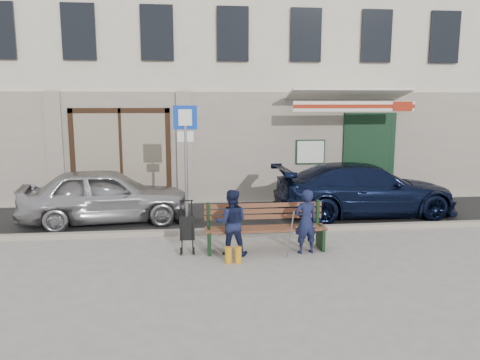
{
  "coord_description": "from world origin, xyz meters",
  "views": [
    {
      "loc": [
        -1.3,
        -8.62,
        2.94
      ],
      "look_at": [
        -0.16,
        1.6,
        1.2
      ],
      "focal_mm": 35.0,
      "sensor_mm": 36.0,
      "label": 1
    }
  ],
  "objects": [
    {
      "name": "stroller",
      "position": [
        -1.36,
        0.33,
        0.45
      ],
      "size": [
        0.3,
        0.42,
        1.01
      ],
      "rotation": [
        0.0,
        0.0,
        0.03
      ],
      "color": "black",
      "rests_on": "ground"
    },
    {
      "name": "curb",
      "position": [
        0.0,
        1.5,
        0.06
      ],
      "size": [
        60.0,
        0.18,
        0.12
      ],
      "primitive_type": "cube",
      "color": "#9E9384",
      "rests_on": "ground"
    },
    {
      "name": "bench",
      "position": [
        0.15,
        0.24,
        0.46
      ],
      "size": [
        2.4,
        1.17,
        0.98
      ],
      "color": "brown",
      "rests_on": "ground"
    },
    {
      "name": "car_navy",
      "position": [
        3.23,
        2.84,
        0.68
      ],
      "size": [
        4.74,
        2.03,
        1.36
      ],
      "primitive_type": "imported",
      "rotation": [
        0.0,
        0.0,
        1.6
      ],
      "color": "black",
      "rests_on": "ground"
    },
    {
      "name": "car_silver",
      "position": [
        -3.32,
        2.8,
        0.68
      ],
      "size": [
        4.16,
        2.08,
        1.36
      ],
      "primitive_type": "imported",
      "rotation": [
        0.0,
        0.0,
        1.69
      ],
      "color": "#ABAAAF",
      "rests_on": "ground"
    },
    {
      "name": "parking_sign",
      "position": [
        -1.36,
        1.87,
        1.92
      ],
      "size": [
        0.53,
        0.08,
        2.84
      ],
      "rotation": [
        0.0,
        0.0,
        -0.05
      ],
      "color": "gray",
      "rests_on": "ground"
    },
    {
      "name": "ground",
      "position": [
        0.0,
        0.0,
        0.0
      ],
      "size": [
        80.0,
        80.0,
        0.0
      ],
      "primitive_type": "plane",
      "color": "#9E9991",
      "rests_on": "ground"
    },
    {
      "name": "woman",
      "position": [
        -0.51,
        0.04,
        0.64
      ],
      "size": [
        0.68,
        0.56,
        1.28
      ],
      "primitive_type": "imported",
      "rotation": [
        0.0,
        0.0,
        3.02
      ],
      "color": "#151B3A",
      "rests_on": "ground"
    },
    {
      "name": "man",
      "position": [
        0.94,
        -0.01,
        0.63
      ],
      "size": [
        0.51,
        0.38,
        1.26
      ],
      "primitive_type": "imported",
      "rotation": [
        0.0,
        0.0,
        3.33
      ],
      "color": "#151A3A",
      "rests_on": "ground"
    },
    {
      "name": "building",
      "position": [
        0.01,
        8.45,
        4.97
      ],
      "size": [
        20.0,
        8.27,
        10.0
      ],
      "color": "beige",
      "rests_on": "ground"
    },
    {
      "name": "asphalt_lane",
      "position": [
        0.0,
        3.1,
        0.01
      ],
      "size": [
        60.0,
        3.2,
        0.01
      ],
      "primitive_type": "cube",
      "color": "#282828",
      "rests_on": "ground"
    }
  ]
}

